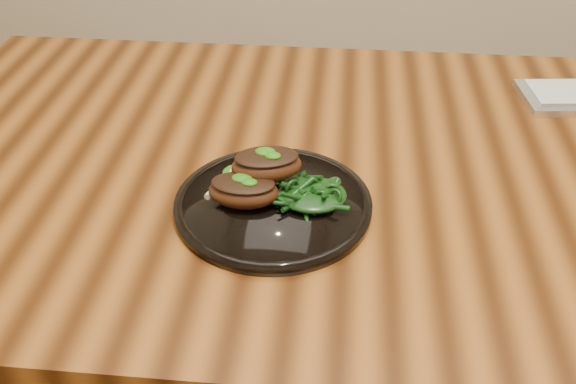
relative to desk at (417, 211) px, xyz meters
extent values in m
cube|color=#341806|center=(0.00, 0.00, 0.06)|extent=(1.60, 0.80, 0.04)
cylinder|color=#3D210D|center=(-0.74, 0.34, -0.31)|extent=(0.06, 0.06, 0.71)
cylinder|color=black|center=(-0.20, -0.12, 0.09)|extent=(0.26, 0.26, 0.01)
torus|color=black|center=(-0.20, -0.12, 0.09)|extent=(0.25, 0.25, 0.01)
cylinder|color=black|center=(-0.20, -0.12, 0.09)|extent=(0.17, 0.17, 0.00)
ellipsoid|color=#3E1C0C|center=(-0.24, -0.13, 0.11)|extent=(0.09, 0.06, 0.03)
ellipsoid|color=black|center=(-0.24, -0.13, 0.13)|extent=(0.08, 0.05, 0.01)
cylinder|color=beige|center=(-0.28, -0.12, 0.11)|extent=(0.02, 0.04, 0.01)
ellipsoid|color=#134F08|center=(-0.24, -0.13, 0.13)|extent=(0.03, 0.02, 0.01)
ellipsoid|color=#3E1C0C|center=(-0.21, -0.10, 0.13)|extent=(0.10, 0.08, 0.04)
ellipsoid|color=black|center=(-0.21, -0.10, 0.15)|extent=(0.09, 0.07, 0.01)
cylinder|color=beige|center=(-0.26, -0.09, 0.13)|extent=(0.01, 0.05, 0.01)
ellipsoid|color=#134F08|center=(-0.21, -0.10, 0.15)|extent=(0.03, 0.02, 0.01)
ellipsoid|color=#134F08|center=(-0.24, -0.07, 0.10)|extent=(0.09, 0.06, 0.01)
ellipsoid|color=black|center=(-0.15, -0.12, 0.11)|extent=(0.09, 0.08, 0.02)
camera|label=1|loc=(-0.12, -0.78, 0.59)|focal=40.00mm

